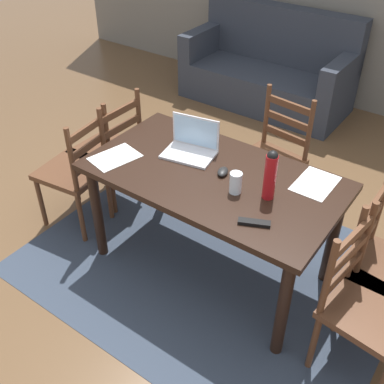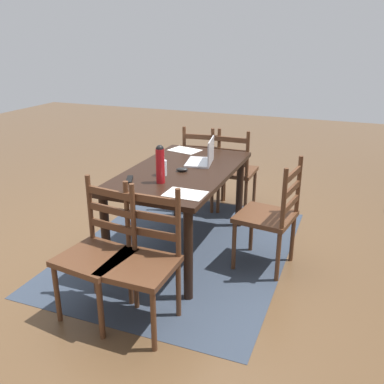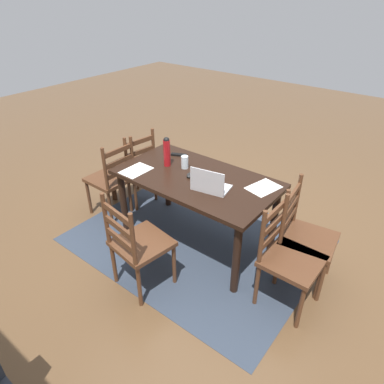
{
  "view_description": "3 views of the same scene",
  "coord_description": "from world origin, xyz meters",
  "px_view_note": "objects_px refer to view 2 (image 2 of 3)",
  "views": [
    {
      "loc": [
        1.25,
        -1.96,
        2.37
      ],
      "look_at": [
        -0.08,
        -0.11,
        0.66
      ],
      "focal_mm": 43.76,
      "sensor_mm": 36.0,
      "label": 1
    },
    {
      "loc": [
        3.22,
        1.37,
        1.87
      ],
      "look_at": [
        0.05,
        0.12,
        0.6
      ],
      "focal_mm": 39.76,
      "sensor_mm": 36.0,
      "label": 2
    },
    {
      "loc": [
        -1.75,
        2.3,
        2.35
      ],
      "look_at": [
        0.11,
        -0.07,
        0.53
      ],
      "focal_mm": 32.34,
      "sensor_mm": 36.0,
      "label": 3
    }
  ],
  "objects_px": {
    "chair_left_near": "(204,168)",
    "chair_left_far": "(233,171)",
    "dining_table": "(181,181)",
    "chair_right_near": "(99,253)",
    "laptop": "(204,157)",
    "water_bottle": "(160,163)",
    "tv_remote": "(130,180)",
    "computer_mouse": "(182,170)",
    "drinking_glass": "(163,168)",
    "chair_right_far": "(142,263)",
    "chair_far_head": "(270,216)"
  },
  "relations": [
    {
      "from": "chair_left_far",
      "to": "chair_far_head",
      "type": "distance_m",
      "value": 1.24
    },
    {
      "from": "dining_table",
      "to": "chair_left_near",
      "type": "bearing_deg",
      "value": -171.17
    },
    {
      "from": "chair_right_near",
      "to": "computer_mouse",
      "type": "height_order",
      "value": "chair_right_near"
    },
    {
      "from": "dining_table",
      "to": "laptop",
      "type": "distance_m",
      "value": 0.32
    },
    {
      "from": "dining_table",
      "to": "water_bottle",
      "type": "relative_size",
      "value": 5.11
    },
    {
      "from": "chair_right_far",
      "to": "laptop",
      "type": "height_order",
      "value": "laptop"
    },
    {
      "from": "chair_right_far",
      "to": "dining_table",
      "type": "bearing_deg",
      "value": -170.88
    },
    {
      "from": "chair_left_near",
      "to": "computer_mouse",
      "type": "relative_size",
      "value": 9.5
    },
    {
      "from": "laptop",
      "to": "computer_mouse",
      "type": "distance_m",
      "value": 0.31
    },
    {
      "from": "chair_left_far",
      "to": "drinking_glass",
      "type": "relative_size",
      "value": 7.45
    },
    {
      "from": "chair_far_head",
      "to": "drinking_glass",
      "type": "bearing_deg",
      "value": -77.29
    },
    {
      "from": "dining_table",
      "to": "chair_far_head",
      "type": "height_order",
      "value": "chair_far_head"
    },
    {
      "from": "dining_table",
      "to": "computer_mouse",
      "type": "height_order",
      "value": "computer_mouse"
    },
    {
      "from": "water_bottle",
      "to": "chair_left_far",
      "type": "bearing_deg",
      "value": 172.76
    },
    {
      "from": "chair_left_near",
      "to": "chair_left_far",
      "type": "bearing_deg",
      "value": 89.94
    },
    {
      "from": "chair_left_near",
      "to": "drinking_glass",
      "type": "relative_size",
      "value": 7.45
    },
    {
      "from": "chair_left_near",
      "to": "water_bottle",
      "type": "xyz_separation_m",
      "value": [
        1.44,
        0.15,
        0.47
      ]
    },
    {
      "from": "chair_left_far",
      "to": "computer_mouse",
      "type": "relative_size",
      "value": 9.5
    },
    {
      "from": "chair_right_near",
      "to": "tv_remote",
      "type": "xyz_separation_m",
      "value": [
        -0.63,
        -0.1,
        0.32
      ]
    },
    {
      "from": "tv_remote",
      "to": "dining_table",
      "type": "bearing_deg",
      "value": 34.26
    },
    {
      "from": "chair_left_far",
      "to": "tv_remote",
      "type": "bearing_deg",
      "value": -16.09
    },
    {
      "from": "chair_right_near",
      "to": "chair_left_far",
      "type": "relative_size",
      "value": 1.0
    },
    {
      "from": "chair_right_far",
      "to": "drinking_glass",
      "type": "xyz_separation_m",
      "value": [
        -0.86,
        -0.25,
        0.37
      ]
    },
    {
      "from": "chair_far_head",
      "to": "tv_remote",
      "type": "xyz_separation_m",
      "value": [
        0.43,
        -1.06,
        0.32
      ]
    },
    {
      "from": "dining_table",
      "to": "computer_mouse",
      "type": "distance_m",
      "value": 0.13
    },
    {
      "from": "chair_right_far",
      "to": "laptop",
      "type": "distance_m",
      "value": 1.36
    },
    {
      "from": "chair_left_near",
      "to": "computer_mouse",
      "type": "xyz_separation_m",
      "value": [
        1.11,
        0.2,
        0.33
      ]
    },
    {
      "from": "chair_far_head",
      "to": "water_bottle",
      "type": "distance_m",
      "value": 1.01
    },
    {
      "from": "drinking_glass",
      "to": "chair_right_near",
      "type": "bearing_deg",
      "value": -5.78
    },
    {
      "from": "chair_left_far",
      "to": "tv_remote",
      "type": "height_order",
      "value": "chair_left_far"
    },
    {
      "from": "chair_left_far",
      "to": "laptop",
      "type": "distance_m",
      "value": 0.9
    },
    {
      "from": "chair_left_far",
      "to": "chair_right_far",
      "type": "distance_m",
      "value": 2.13
    },
    {
      "from": "chair_right_far",
      "to": "chair_left_near",
      "type": "height_order",
      "value": "same"
    },
    {
      "from": "chair_right_near",
      "to": "chair_left_near",
      "type": "distance_m",
      "value": 2.13
    },
    {
      "from": "laptop",
      "to": "tv_remote",
      "type": "xyz_separation_m",
      "value": [
        0.68,
        -0.39,
        -0.05
      ]
    },
    {
      "from": "dining_table",
      "to": "drinking_glass",
      "type": "relative_size",
      "value": 12.16
    },
    {
      "from": "chair_right_far",
      "to": "tv_remote",
      "type": "xyz_separation_m",
      "value": [
        -0.63,
        -0.43,
        0.32
      ]
    },
    {
      "from": "chair_right_near",
      "to": "drinking_glass",
      "type": "bearing_deg",
      "value": 174.22
    },
    {
      "from": "chair_far_head",
      "to": "chair_left_far",
      "type": "bearing_deg",
      "value": -149.62
    },
    {
      "from": "tv_remote",
      "to": "computer_mouse",
      "type": "bearing_deg",
      "value": 28.02
    },
    {
      "from": "dining_table",
      "to": "chair_left_near",
      "type": "xyz_separation_m",
      "value": [
        -1.06,
        -0.17,
        -0.21
      ]
    },
    {
      "from": "dining_table",
      "to": "water_bottle",
      "type": "xyz_separation_m",
      "value": [
        0.38,
        -0.01,
        0.26
      ]
    },
    {
      "from": "water_bottle",
      "to": "computer_mouse",
      "type": "xyz_separation_m",
      "value": [
        -0.33,
        0.04,
        -0.14
      ]
    },
    {
      "from": "dining_table",
      "to": "chair_right_near",
      "type": "height_order",
      "value": "chair_right_near"
    },
    {
      "from": "dining_table",
      "to": "chair_right_near",
      "type": "xyz_separation_m",
      "value": [
        1.06,
        -0.17,
        -0.21
      ]
    },
    {
      "from": "chair_right_far",
      "to": "chair_far_head",
      "type": "xyz_separation_m",
      "value": [
        -1.06,
        0.63,
        0.0
      ]
    },
    {
      "from": "computer_mouse",
      "to": "dining_table",
      "type": "bearing_deg",
      "value": -165.47
    },
    {
      "from": "laptop",
      "to": "water_bottle",
      "type": "relative_size",
      "value": 1.17
    },
    {
      "from": "chair_right_near",
      "to": "chair_left_far",
      "type": "distance_m",
      "value": 2.15
    },
    {
      "from": "chair_left_near",
      "to": "drinking_glass",
      "type": "height_order",
      "value": "chair_left_near"
    }
  ]
}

